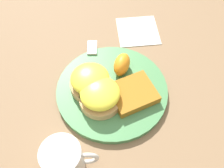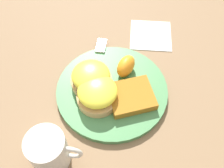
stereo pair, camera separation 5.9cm
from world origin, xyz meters
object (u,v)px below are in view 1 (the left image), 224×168
(sandwich_benedict_right, at_px, (100,96))
(fork, at_px, (92,70))
(hashbrown_patty, at_px, (133,93))
(cup, at_px, (64,161))
(sandwich_benedict_left, at_px, (90,81))
(orange_wedge, at_px, (122,64))

(sandwich_benedict_right, height_order, fork, sandwich_benedict_right)
(hashbrown_patty, distance_m, cup, 0.21)
(sandwich_benedict_left, height_order, hashbrown_patty, sandwich_benedict_left)
(orange_wedge, xyz_separation_m, fork, (-0.07, 0.00, -0.02))
(sandwich_benedict_right, xyz_separation_m, fork, (-0.02, 0.09, -0.02))
(sandwich_benedict_right, relative_size, cup, 0.91)
(orange_wedge, height_order, cup, cup)
(hashbrown_patty, xyz_separation_m, fork, (-0.09, 0.08, -0.01))
(sandwich_benedict_left, xyz_separation_m, hashbrown_patty, (0.09, -0.03, -0.01))
(orange_wedge, relative_size, fork, 0.28)
(sandwich_benedict_left, height_order, cup, cup)
(sandwich_benedict_right, relative_size, hashbrown_patty, 0.97)
(sandwich_benedict_left, xyz_separation_m, cup, (-0.05, -0.18, 0.00))
(sandwich_benedict_right, distance_m, fork, 0.09)
(hashbrown_patty, bearing_deg, sandwich_benedict_right, -171.72)
(hashbrown_patty, relative_size, cup, 0.94)
(orange_wedge, bearing_deg, fork, 177.50)
(sandwich_benedict_right, height_order, hashbrown_patty, sandwich_benedict_right)
(sandwich_benedict_left, distance_m, orange_wedge, 0.09)
(fork, relative_size, cup, 2.11)
(fork, distance_m, cup, 0.23)
(sandwich_benedict_left, bearing_deg, hashbrown_patty, -17.42)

